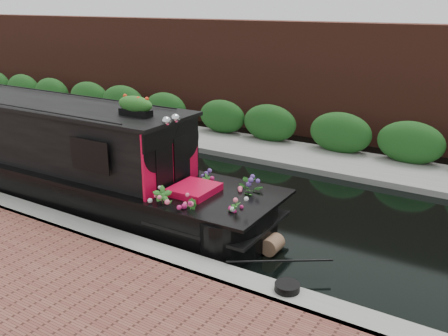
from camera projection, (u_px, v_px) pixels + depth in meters
The scene contains 8 objects.
ground at pixel (182, 190), 12.97m from camera, with size 80.00×80.00×0.00m, color black.
near_bank_coping at pixel (87, 239), 10.32m from camera, with size 40.00×0.60×0.50m, color gray.
far_bank_path at pixel (259, 151), 16.33m from camera, with size 40.00×2.40×0.34m, color gray.
far_hedge at pixel (272, 145), 17.05m from camera, with size 40.00×1.10×2.80m, color #1C4C1A.
far_brick_wall at pixel (297, 132), 18.74m from camera, with size 40.00×1.00×8.00m, color #50251B.
narrowboat at pixel (38, 154), 12.93m from camera, with size 12.87×2.53×3.00m.
rope_fender at pixel (273, 245), 9.70m from camera, with size 0.34×0.34×0.41m, color brown.
coiled_mooring_rope at pixel (287, 287), 8.01m from camera, with size 0.41×0.41×0.12m, color black.
Camera 1 is at (7.39, -9.65, 4.67)m, focal length 40.00 mm.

